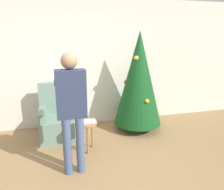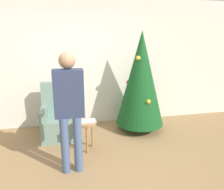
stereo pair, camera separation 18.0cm
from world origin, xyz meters
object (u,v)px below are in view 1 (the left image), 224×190
at_px(christmas_tree, 139,79).
at_px(side_stool, 86,127).
at_px(person_standing, 71,103).
at_px(armchair, 57,120).

height_order(christmas_tree, side_stool, christmas_tree).
bearing_deg(person_standing, side_stool, 64.28).
relative_size(person_standing, side_stool, 3.33).
bearing_deg(side_stool, christmas_tree, 28.17).
bearing_deg(christmas_tree, armchair, 178.77).
xyz_separation_m(christmas_tree, person_standing, (-1.44, -1.18, -0.06)).
xyz_separation_m(armchair, person_standing, (0.22, -1.21, 0.68)).
bearing_deg(armchair, christmas_tree, -1.23).
height_order(person_standing, side_stool, person_standing).
bearing_deg(armchair, person_standing, -79.65).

